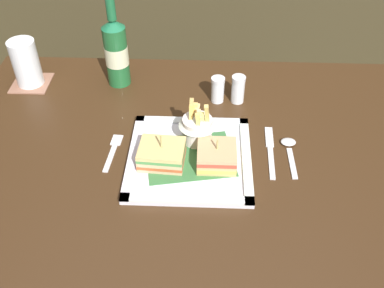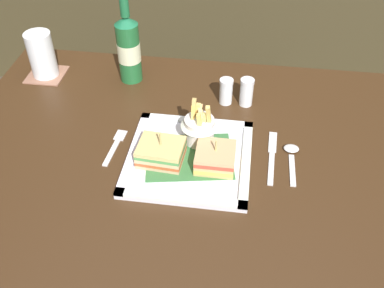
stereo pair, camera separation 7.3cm
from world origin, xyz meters
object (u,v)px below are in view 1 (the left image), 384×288
(pepper_shaker, at_px, (238,91))
(water_glass, at_px, (27,65))
(sandwich_half_left, at_px, (162,154))
(knife, at_px, (270,149))
(beer_bottle, at_px, (116,51))
(salt_shaker, at_px, (218,91))
(fork, at_px, (113,150))
(dining_table, at_px, (194,201))
(spoon, at_px, (289,147))
(fries_cup, at_px, (197,125))
(sandwich_half_right, at_px, (217,156))
(square_plate, at_px, (190,158))

(pepper_shaker, bearing_deg, water_glass, 174.10)
(sandwich_half_left, relative_size, knife, 0.59)
(sandwich_half_left, relative_size, water_glass, 0.82)
(water_glass, height_order, pepper_shaker, water_glass)
(beer_bottle, bearing_deg, salt_shaker, -15.61)
(fork, bearing_deg, dining_table, -1.48)
(spoon, relative_size, salt_shaker, 1.86)
(dining_table, bearing_deg, fork, 178.52)
(water_glass, bearing_deg, fries_cup, -26.31)
(sandwich_half_left, distance_m, water_glass, 0.49)
(dining_table, height_order, pepper_shaker, pepper_shaker)
(fries_cup, height_order, knife, fries_cup)
(sandwich_half_left, distance_m, salt_shaker, 0.27)
(sandwich_half_right, distance_m, beer_bottle, 0.42)
(beer_bottle, bearing_deg, square_plate, -55.87)
(square_plate, bearing_deg, spoon, 11.66)
(fries_cup, distance_m, knife, 0.18)
(square_plate, relative_size, spoon, 2.12)
(sandwich_half_left, bearing_deg, spoon, 12.60)
(square_plate, height_order, pepper_shaker, pepper_shaker)
(spoon, bearing_deg, square_plate, -168.34)
(water_glass, xyz_separation_m, fork, (0.27, -0.26, -0.06))
(dining_table, distance_m, salt_shaker, 0.29)
(dining_table, height_order, spoon, spoon)
(square_plate, xyz_separation_m, fork, (-0.18, 0.03, -0.00))
(square_plate, distance_m, fries_cup, 0.08)
(dining_table, bearing_deg, square_plate, -115.57)
(beer_bottle, bearing_deg, sandwich_half_right, -50.40)
(sandwich_half_left, distance_m, knife, 0.25)
(water_glass, distance_m, fork, 0.38)
(salt_shaker, bearing_deg, knife, -56.87)
(salt_shaker, bearing_deg, spoon, -47.67)
(knife, height_order, salt_shaker, salt_shaker)
(knife, bearing_deg, beer_bottle, 146.14)
(sandwich_half_right, height_order, knife, sandwich_half_right)
(water_glass, bearing_deg, fork, -44.02)
(sandwich_half_left, xyz_separation_m, beer_bottle, (-0.15, 0.32, 0.07))
(square_plate, distance_m, salt_shaker, 0.24)
(fries_cup, distance_m, spoon, 0.22)
(sandwich_half_right, bearing_deg, square_plate, 163.91)
(square_plate, bearing_deg, fries_cup, 75.43)
(sandwich_half_left, xyz_separation_m, water_glass, (-0.39, 0.30, 0.03))
(beer_bottle, height_order, water_glass, beer_bottle)
(knife, distance_m, pepper_shaker, 0.20)
(dining_table, distance_m, sandwich_half_left, 0.21)
(square_plate, xyz_separation_m, sandwich_half_left, (-0.06, -0.02, 0.03))
(dining_table, bearing_deg, knife, 7.00)
(square_plate, distance_m, spoon, 0.23)
(beer_bottle, bearing_deg, pepper_shaker, -13.17)
(sandwich_half_right, xyz_separation_m, water_glass, (-0.51, 0.30, 0.03))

